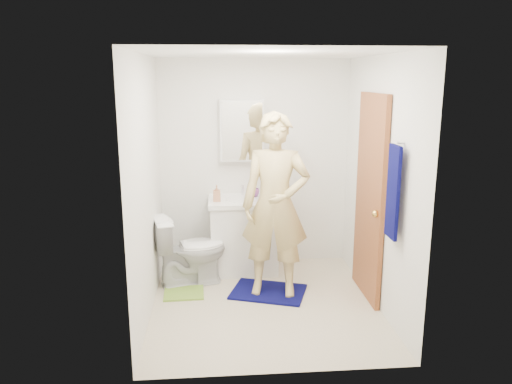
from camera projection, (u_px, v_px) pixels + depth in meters
floor at (264, 304)px, 4.96m from camera, size 2.20×2.40×0.02m
ceiling at (265, 52)px, 4.41m from camera, size 2.20×2.40×0.02m
wall_back at (254, 164)px, 5.86m from camera, size 2.20×0.02×2.40m
wall_front at (282, 222)px, 3.51m from camera, size 2.20×0.02×2.40m
wall_left at (145, 188)px, 4.59m from camera, size 0.02×2.40×2.40m
wall_right at (380, 184)px, 4.77m from camera, size 0.02×2.40×2.40m
vanity_cabinet at (244, 237)px, 5.74m from camera, size 0.75×0.55×0.80m
countertop at (243, 201)px, 5.64m from camera, size 0.79×0.59×0.05m
sink_basin at (243, 200)px, 5.64m from camera, size 0.40×0.40×0.03m
faucet at (242, 190)px, 5.80m from camera, size 0.03×0.03×0.12m
medicine_cabinet at (242, 130)px, 5.69m from camera, size 0.50×0.12×0.70m
mirror_panel at (242, 131)px, 5.63m from camera, size 0.46×0.01×0.66m
door at (370, 198)px, 4.95m from camera, size 0.05×0.80×2.05m
door_knob at (376, 214)px, 4.66m from camera, size 0.07×0.07×0.07m
towel at (393, 192)px, 4.20m from camera, size 0.03×0.24×0.80m
towel_hook at (401, 143)px, 4.11m from camera, size 0.06×0.02×0.02m
toilet at (190, 250)px, 5.36m from camera, size 0.84×0.62×0.77m
bath_mat at (268, 292)px, 5.20m from camera, size 0.87×0.74×0.02m
green_rug at (184, 293)px, 5.17m from camera, size 0.42×0.36×0.02m
soap_dispenser at (217, 193)px, 5.51m from camera, size 0.08×0.08×0.18m
toothbrush_cup at (254, 193)px, 5.73m from camera, size 0.12×0.12×0.10m
man at (275, 205)px, 4.96m from camera, size 0.75×0.57×1.85m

